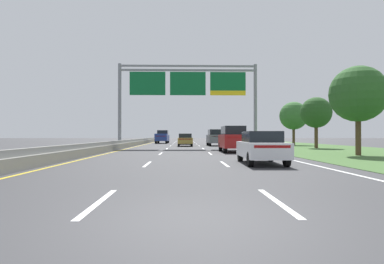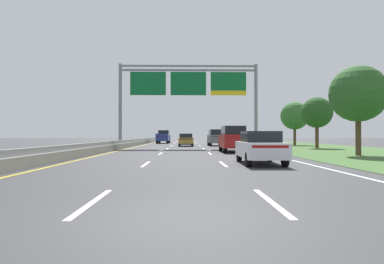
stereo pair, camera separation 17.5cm
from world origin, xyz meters
TOP-DOWN VIEW (x-y plane):
  - ground_plane at (0.00, 35.00)m, footprint 220.00×220.00m
  - lane_striping at (0.00, 34.54)m, footprint 11.96×106.00m
  - grass_verge_right at (13.95, 35.00)m, footprint 14.00×110.00m
  - median_barrier_concrete at (-6.60, 35.00)m, footprint 0.60×110.00m
  - overhead_sign_gantry at (0.30, 30.43)m, footprint 15.06×0.42m
  - pickup_truck_blue at (-3.78, 50.53)m, footprint 2.15×5.45m
  - car_grey_right_lane_suv at (3.92, 37.70)m, footprint 2.00×4.74m
  - car_black_centre_lane_sedan at (0.19, 44.74)m, footprint 1.91×4.44m
  - car_gold_centre_lane_sedan at (0.03, 36.20)m, footprint 1.83×4.41m
  - car_white_right_lane_sedan at (3.63, 10.54)m, footprint 1.92×4.44m
  - car_red_right_lane_suv at (3.87, 21.58)m, footprint 1.91×4.70m
  - roadside_tree_near at (11.67, 16.76)m, footprint 3.78×3.78m
  - roadside_tree_mid at (13.82, 29.27)m, footprint 3.24×3.24m
  - roadside_tree_far at (14.90, 39.69)m, footprint 3.82×3.82m

SIDE VIEW (x-z plane):
  - ground_plane at x=0.00m, z-range 0.00..0.00m
  - lane_striping at x=0.00m, z-range 0.00..0.01m
  - grass_verge_right at x=13.95m, z-range 0.00..0.02m
  - median_barrier_concrete at x=-6.60m, z-range -0.07..0.78m
  - car_black_centre_lane_sedan at x=0.19m, z-range 0.03..1.60m
  - car_gold_centre_lane_sedan at x=0.03m, z-range 0.03..1.60m
  - car_white_right_lane_sedan at x=3.63m, z-range 0.03..1.60m
  - pickup_truck_blue at x=-3.78m, z-range -0.03..2.17m
  - car_grey_right_lane_suv at x=3.92m, z-range 0.04..2.15m
  - car_red_right_lane_suv at x=3.87m, z-range 0.04..2.15m
  - roadside_tree_mid at x=13.82m, z-range 1.05..6.44m
  - roadside_tree_far at x=14.90m, z-range 1.05..7.00m
  - roadside_tree_near at x=11.67m, z-range 1.12..7.19m
  - overhead_sign_gantry at x=0.30m, z-range 1.95..11.05m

